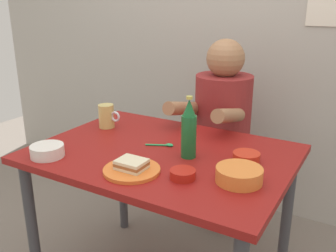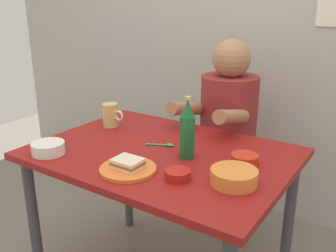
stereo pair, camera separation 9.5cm
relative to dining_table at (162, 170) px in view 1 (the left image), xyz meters
The scene contains 13 objects.
wall_back 1.24m from the dining_table, 89.96° to the left, with size 4.40×0.09×2.60m.
dining_table is the anchor object (origin of this frame).
stool 0.70m from the dining_table, 87.73° to the left, with size 0.34×0.34×0.45m.
person_seated 0.63m from the dining_table, 87.69° to the left, with size 0.33×0.56×0.72m.
plate_orange 0.26m from the dining_table, 88.26° to the right, with size 0.22×0.22×0.01m, color orange.
sandwich 0.27m from the dining_table, 88.26° to the right, with size 0.11×0.09×0.04m.
beer_mug 0.46m from the dining_table, 162.29° to the left, with size 0.13×0.08×0.12m.
beer_bottle 0.25m from the dining_table, ahead, with size 0.06×0.06×0.26m.
sambal_bowl_red 0.30m from the dining_table, 43.11° to the right, with size 0.10×0.10×0.03m.
sauce_bowl_chili 0.38m from the dining_table, 11.30° to the left, with size 0.11×0.11×0.04m.
soup_bowl_orange 0.42m from the dining_table, 15.94° to the right, with size 0.17×0.17×0.05m.
rice_bowl_white 0.50m from the dining_table, 142.56° to the right, with size 0.14×0.14×0.05m.
spoon 0.11m from the dining_table, 109.88° to the left, with size 0.12×0.06×0.01m.
Camera 1 is at (0.78, -1.30, 1.37)m, focal length 40.05 mm.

